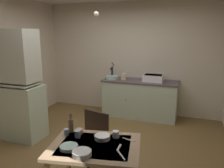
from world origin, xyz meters
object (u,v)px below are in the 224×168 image
Objects in this scene: mixing_bowl_counter at (112,77)px; serving_bowl_wide at (69,147)px; sink_basin at (153,78)px; hand_pump at (112,71)px; mug_dark at (79,131)px; glass_bottle at (71,125)px; chair_far_side at (102,140)px; hutch_cabinet at (15,89)px; dining_table at (95,154)px.

serving_bowl_wide is at bearing -78.44° from mixing_bowl_counter.
hand_pump is at bearing 177.40° from sink_basin.
mug_dark is 0.13m from glass_bottle.
mixing_bowl_counter is 2.74m from mug_dark.
sink_basin is 1.00m from hand_pump.
hand_pump is 2.81m from glass_bottle.
chair_far_side reaches higher than serving_bowl_wide.
mixing_bowl_counter is 2.97× the size of mug_dark.
hand_pump is 4.40× the size of mug_dark.
hutch_cabinet is 5.10× the size of hand_pump.
dining_table is 0.50m from glass_bottle.
sink_basin reaches higher than mug_dark.
mug_dark is at bearing -78.28° from hand_pump.
mug_dark is (0.55, -2.68, -0.13)m from mixing_bowl_counter.
hutch_cabinet is 1.85× the size of dining_table.
dining_table is (-0.13, -2.93, -0.31)m from sink_basin.
hutch_cabinet is 2.22m from hand_pump.
glass_bottle is at bearing 175.56° from mug_dark.
sink_basin is at bearing 82.87° from chair_far_side.
mixing_bowl_counter is 3.01m from dining_table.
dining_table is at bearing -73.64° from mixing_bowl_counter.
mug_dark is at bearing -107.62° from chair_far_side.
serving_bowl_wide is 0.42m from glass_bottle.
mug_dark reaches higher than dining_table.
serving_bowl_wide is (0.62, -3.05, -0.14)m from mixing_bowl_counter.
hand_pump is 0.16m from mixing_bowl_counter.
sink_basin is at bearing 87.51° from dining_table.
hand_pump is (1.22, 1.86, 0.10)m from hutch_cabinet.
chair_far_side is 0.57m from glass_bottle.
chair_far_side reaches higher than mug_dark.
chair_far_side is at bearing 85.78° from serving_bowl_wide.
glass_bottle is at bearing -121.86° from chair_far_side.
dining_table is at bearing -33.64° from mug_dark.
dining_table is 1.15× the size of chair_far_side.
hutch_cabinet is at bearing 152.87° from mug_dark.
chair_far_side is (0.70, -2.38, -0.55)m from hand_pump.
sink_basin is 0.97m from mixing_bowl_counter.
sink_basin is at bearing 78.93° from glass_bottle.
sink_basin is at bearing 39.24° from hutch_cabinet.
sink_basin is at bearing 81.30° from mug_dark.
mixing_bowl_counter reaches higher than serving_bowl_wide.
glass_bottle is (-0.11, 0.01, 0.06)m from mug_dark.
mixing_bowl_counter is at bearing 106.53° from chair_far_side.
dining_table is 0.63m from chair_far_side.
dining_table is 0.38m from mug_dark.
hutch_cabinet reaches higher than mixing_bowl_counter.
mixing_bowl_counter is at bearing 106.36° from dining_table.
dining_table is 4.62× the size of glass_bottle.
glass_bottle is at bearing -101.07° from sink_basin.
sink_basin is 4.96× the size of mug_dark.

